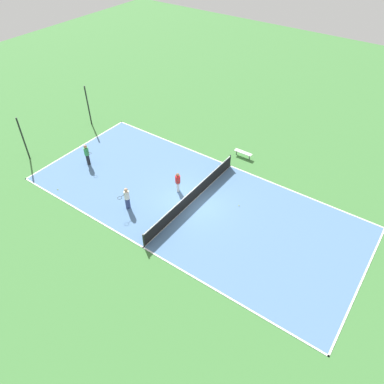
{
  "coord_description": "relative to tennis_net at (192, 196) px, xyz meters",
  "views": [
    {
      "loc": [
        -15.74,
        -11.22,
        17.41
      ],
      "look_at": [
        0.0,
        0.0,
        0.9
      ],
      "focal_mm": 35.0,
      "sensor_mm": 36.0,
      "label": 1
    }
  ],
  "objects": [
    {
      "name": "tennis_ball_near_net",
      "position": [
        1.51,
        -2.87,
        -0.51
      ],
      "size": [
        0.07,
        0.07,
        0.07
      ],
      "primitive_type": "sphere",
      "color": "#CCE033",
      "rests_on": "court_surface"
    },
    {
      "name": "fence_post_back_right",
      "position": [
        3.32,
        13.6,
        1.28
      ],
      "size": [
        0.12,
        0.12,
        3.68
      ],
      "color": "black",
      "rests_on": "ground_plane"
    },
    {
      "name": "ground_plane",
      "position": [
        0.0,
        0.0,
        -0.56
      ],
      "size": [
        80.0,
        80.0,
        0.0
      ],
      "primitive_type": "plane",
      "color": "#3D7538"
    },
    {
      "name": "player_far_green",
      "position": [
        -1.09,
        9.16,
        0.47
      ],
      "size": [
        0.59,
        0.99,
        1.75
      ],
      "rotation": [
        0.0,
        0.0,
        4.42
      ],
      "color": "black",
      "rests_on": "court_surface"
    },
    {
      "name": "fence_post_back_left",
      "position": [
        -3.32,
        13.6,
        1.28
      ],
      "size": [
        0.12,
        0.12,
        3.68
      ],
      "color": "black",
      "rests_on": "ground_plane"
    },
    {
      "name": "tennis_ball_midcourt",
      "position": [
        -4.58,
        8.64,
        -0.51
      ],
      "size": [
        0.07,
        0.07,
        0.07
      ],
      "primitive_type": "sphere",
      "color": "#CCE033",
      "rests_on": "court_surface"
    },
    {
      "name": "player_near_white",
      "position": [
        -3.04,
        3.18,
        0.44
      ],
      "size": [
        0.95,
        0.38,
        1.71
      ],
      "rotation": [
        0.0,
        0.0,
        3.09
      ],
      "color": "navy",
      "rests_on": "court_surface"
    },
    {
      "name": "player_coach_red",
      "position": [
        0.37,
        1.49,
        0.35
      ],
      "size": [
        0.93,
        0.85,
        1.57
      ],
      "rotation": [
        0.0,
        0.0,
        3.82
      ],
      "color": "white",
      "rests_on": "court_surface"
    },
    {
      "name": "tennis_ball_left_sideline",
      "position": [
        -1.54,
        0.03,
        -0.51
      ],
      "size": [
        0.07,
        0.07,
        0.07
      ],
      "primitive_type": "sphere",
      "color": "#CCE033",
      "rests_on": "court_surface"
    },
    {
      "name": "bench",
      "position": [
        6.8,
        -0.18,
        -0.18
      ],
      "size": [
        0.36,
        1.49,
        0.45
      ],
      "rotation": [
        0.0,
        0.0,
        1.57
      ],
      "color": "silver",
      "rests_on": "ground_plane"
    },
    {
      "name": "court_surface",
      "position": [
        0.0,
        0.0,
        -0.55
      ],
      "size": [
        10.37,
        23.32,
        0.02
      ],
      "color": "#4C729E",
      "rests_on": "ground_plane"
    },
    {
      "name": "tennis_net",
      "position": [
        0.0,
        0.0,
        0.0
      ],
      "size": [
        10.17,
        0.1,
        1.06
      ],
      "color": "black",
      "rests_on": "court_surface"
    }
  ]
}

